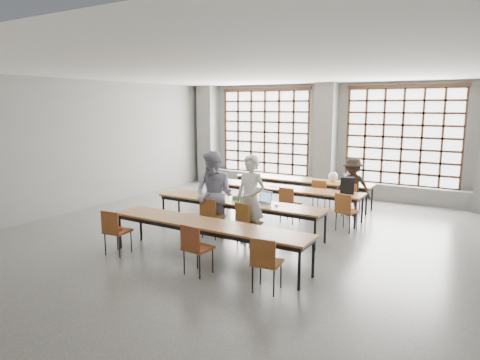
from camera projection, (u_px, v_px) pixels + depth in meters
name	position (u px, v px, depth m)	size (l,w,h in m)	color
floor	(240.00, 236.00, 9.30)	(11.00, 11.00, 0.00)	#4E4E4C
ceiling	(240.00, 71.00, 8.70)	(11.00, 11.00, 0.00)	silver
wall_back	(328.00, 139.00, 13.64)	(10.00, 10.00, 0.00)	slate
wall_left	(81.00, 145.00, 11.53)	(11.00, 11.00, 0.00)	slate
column_left	(208.00, 135.00, 15.69)	(0.60, 0.55, 3.50)	#5A5A58
column_mid	(325.00, 140.00, 13.41)	(0.60, 0.55, 3.50)	#5A5A58
window_left	(265.00, 132.00, 14.69)	(3.32, 0.12, 3.00)	white
window_right	(402.00, 137.00, 12.41)	(3.32, 0.12, 3.00)	white
sill_ledge	(325.00, 186.00, 13.73)	(9.80, 0.35, 0.50)	#5A5A58
desk_row_a	(302.00, 182.00, 12.21)	(4.00, 0.70, 0.73)	brown
desk_row_b	(285.00, 190.00, 11.00)	(4.00, 0.70, 0.73)	brown
desk_row_c	(238.00, 204.00, 9.47)	(4.00, 0.70, 0.73)	brown
desk_row_d	(207.00, 226.00, 7.70)	(4.00, 0.70, 0.73)	brown
chair_back_left	(249.00, 185.00, 12.40)	(0.52, 0.53, 0.88)	brown
chair_back_mid	(321.00, 193.00, 11.30)	(0.43, 0.44, 0.88)	brown
chair_back_right	(350.00, 196.00, 10.89)	(0.45, 0.45, 0.88)	brown
chair_mid_left	(220.00, 193.00, 11.30)	(0.46, 0.46, 0.88)	brown
chair_mid_centre	(289.00, 201.00, 10.29)	(0.46, 0.46, 0.88)	brown
chair_mid_right	(345.00, 208.00, 9.59)	(0.50, 0.50, 0.88)	brown
chair_front_left	(211.00, 214.00, 9.11)	(0.42, 0.43, 0.88)	brown
chair_front_right	(247.00, 219.00, 8.67)	(0.51, 0.52, 0.88)	brown
chair_near_left	(115.00, 228.00, 8.05)	(0.46, 0.46, 0.88)	brown
chair_near_mid	(195.00, 244.00, 7.09)	(0.45, 0.45, 0.88)	maroon
chair_near_right	(265.00, 259.00, 6.43)	(0.47, 0.48, 0.88)	brown
student_male	(251.00, 200.00, 8.70)	(0.67, 0.44, 1.84)	silver
student_female	(214.00, 195.00, 9.15)	(0.90, 0.70, 1.86)	#181E4A
student_back	(352.00, 187.00, 10.96)	(0.98, 0.56, 1.51)	black
laptop_front	(263.00, 200.00, 9.25)	(0.43, 0.40, 0.26)	#AAAAAE
laptop_back	(349.00, 181.00, 11.60)	(0.40, 0.36, 0.26)	#B4B4B9
mouse	(276.00, 205.00, 8.95)	(0.10, 0.06, 0.04)	white
green_box	(238.00, 198.00, 9.54)	(0.25, 0.09, 0.09)	#297D29
phone	(243.00, 202.00, 9.28)	(0.13, 0.06, 0.01)	black
paper_sheet_b	(274.00, 187.00, 11.10)	(0.30, 0.21, 0.00)	silver
paper_sheet_c	(289.00, 188.00, 10.94)	(0.30, 0.21, 0.00)	white
backpack	(347.00, 185.00, 10.18)	(0.32, 0.20, 0.40)	black
plastic_bag	(333.00, 177.00, 11.76)	(0.26, 0.21, 0.29)	white
red_pouch	(118.00, 229.00, 8.13)	(0.20, 0.08, 0.06)	#B52C16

